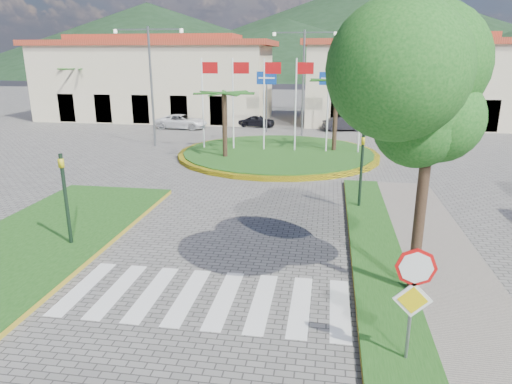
# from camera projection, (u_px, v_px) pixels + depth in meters

# --- Properties ---
(sidewalk_right) EXTENTS (4.00, 28.00, 0.15)m
(sidewalk_right) POSITION_uv_depth(u_px,v_px,m) (461.00, 367.00, 9.29)
(sidewalk_right) COLOR gray
(sidewalk_right) RESTS_ON ground
(verge_right) EXTENTS (1.60, 28.00, 0.18)m
(verge_right) POSITION_uv_depth(u_px,v_px,m) (400.00, 361.00, 9.46)
(verge_right) COLOR #1A4814
(verge_right) RESTS_ON ground
(median_left) EXTENTS (5.00, 14.00, 0.18)m
(median_left) POSITION_uv_depth(u_px,v_px,m) (27.00, 248.00, 14.95)
(median_left) COLOR #1A4814
(median_left) RESTS_ON ground
(crosswalk) EXTENTS (8.00, 3.00, 0.01)m
(crosswalk) POSITION_uv_depth(u_px,v_px,m) (202.00, 297.00, 12.10)
(crosswalk) COLOR silver
(crosswalk) RESTS_ON ground
(roundabout_island) EXTENTS (12.70, 12.70, 6.00)m
(roundabout_island) POSITION_uv_depth(u_px,v_px,m) (278.00, 153.00, 29.08)
(roundabout_island) COLOR yellow
(roundabout_island) RESTS_ON ground
(stop_sign) EXTENTS (0.80, 0.11, 2.65)m
(stop_sign) POSITION_uv_depth(u_px,v_px,m) (414.00, 288.00, 8.92)
(stop_sign) COLOR slate
(stop_sign) RESTS_ON ground
(deciduous_tree) EXTENTS (3.60, 3.60, 6.80)m
(deciduous_tree) POSITION_uv_depth(u_px,v_px,m) (433.00, 99.00, 10.73)
(deciduous_tree) COLOR black
(deciduous_tree) RESTS_ON ground
(traffic_light_left) EXTENTS (0.15, 0.18, 3.20)m
(traffic_light_left) POSITION_uv_depth(u_px,v_px,m) (65.00, 192.00, 14.70)
(traffic_light_left) COLOR black
(traffic_light_left) RESTS_ON ground
(traffic_light_right) EXTENTS (0.15, 0.18, 3.20)m
(traffic_light_right) POSITION_uv_depth(u_px,v_px,m) (362.00, 164.00, 18.43)
(traffic_light_right) COLOR black
(traffic_light_right) RESTS_ON ground
(traffic_light_far) EXTENTS (0.18, 0.15, 3.20)m
(traffic_light_far) POSITION_uv_depth(u_px,v_px,m) (401.00, 120.00, 31.14)
(traffic_light_far) COLOR black
(traffic_light_far) RESTS_ON ground
(direction_sign_west) EXTENTS (1.60, 0.14, 5.20)m
(direction_sign_west) POSITION_uv_depth(u_px,v_px,m) (267.00, 89.00, 36.89)
(direction_sign_west) COLOR slate
(direction_sign_west) RESTS_ON ground
(direction_sign_east) EXTENTS (1.60, 0.14, 5.20)m
(direction_sign_east) POSITION_uv_depth(u_px,v_px,m) (329.00, 90.00, 36.14)
(direction_sign_east) COLOR slate
(direction_sign_east) RESTS_ON ground
(street_lamp_centre) EXTENTS (4.80, 0.16, 8.00)m
(street_lamp_centre) POSITION_uv_depth(u_px,v_px,m) (303.00, 78.00, 35.24)
(street_lamp_centre) COLOR slate
(street_lamp_centre) RESTS_ON ground
(street_lamp_west) EXTENTS (4.80, 0.16, 8.00)m
(street_lamp_west) POSITION_uv_depth(u_px,v_px,m) (151.00, 81.00, 31.08)
(street_lamp_west) COLOR slate
(street_lamp_west) RESTS_ON ground
(building_left) EXTENTS (23.32, 9.54, 8.05)m
(building_left) POSITION_uv_depth(u_px,v_px,m) (157.00, 79.00, 45.25)
(building_left) COLOR beige
(building_left) RESTS_ON ground
(building_right) EXTENTS (19.08, 9.54, 8.05)m
(building_right) POSITION_uv_depth(u_px,v_px,m) (407.00, 81.00, 41.62)
(building_right) COLOR beige
(building_right) RESTS_ON ground
(hill_far_west) EXTENTS (140.00, 140.00, 22.00)m
(hill_far_west) POSITION_uv_depth(u_px,v_px,m) (149.00, 39.00, 145.84)
(hill_far_west) COLOR black
(hill_far_west) RESTS_ON ground
(hill_far_mid) EXTENTS (180.00, 180.00, 30.00)m
(hill_far_mid) POSITION_uv_depth(u_px,v_px,m) (369.00, 28.00, 153.02)
(hill_far_mid) COLOR black
(hill_far_mid) RESTS_ON ground
(hill_near_back) EXTENTS (110.00, 110.00, 16.00)m
(hill_near_back) POSITION_uv_depth(u_px,v_px,m) (286.00, 48.00, 130.45)
(hill_near_back) COLOR black
(hill_near_back) RESTS_ON ground
(white_van) EXTENTS (4.54, 2.29, 1.23)m
(white_van) POSITION_uv_depth(u_px,v_px,m) (182.00, 122.00, 39.64)
(white_van) COLOR white
(white_van) RESTS_ON ground
(car_dark_a) EXTENTS (3.57, 1.83, 1.16)m
(car_dark_a) POSITION_uv_depth(u_px,v_px,m) (256.00, 120.00, 40.74)
(car_dark_a) COLOR black
(car_dark_a) RESTS_ON ground
(car_dark_b) EXTENTS (3.70, 2.10, 1.15)m
(car_dark_b) POSITION_uv_depth(u_px,v_px,m) (344.00, 124.00, 38.59)
(car_dark_b) COLOR black
(car_dark_b) RESTS_ON ground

